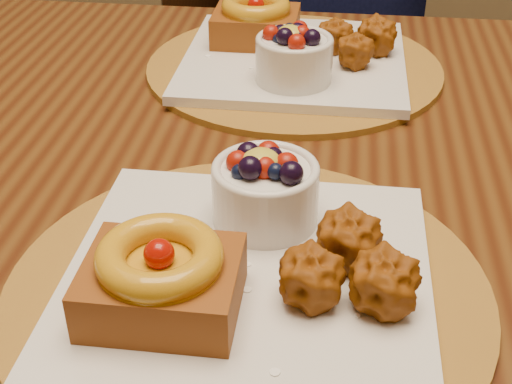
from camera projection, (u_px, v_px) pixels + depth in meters
The scene contains 4 objects.
dining_table at pixel (275, 215), 0.78m from camera, with size 1.60×0.90×0.76m.
place_setting_near at pixel (245, 264), 0.55m from camera, with size 0.38×0.38×0.09m.
place_setting_far at pixel (292, 53), 0.91m from camera, with size 0.38×0.38×0.09m.
chair_far at pixel (255, 50), 1.74m from camera, with size 0.53×0.53×0.85m.
Camera 1 is at (0.07, -0.77, 1.13)m, focal length 50.00 mm.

